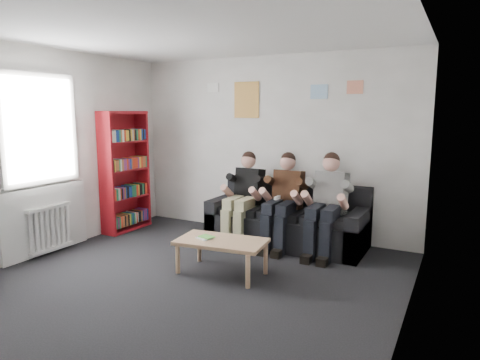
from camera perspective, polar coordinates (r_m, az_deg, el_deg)
The scene contains 14 objects.
room_shell at distance 4.39m, azimuth -9.25°, elevation 2.15°, with size 5.00×5.00×5.00m.
sofa at distance 6.17m, azimuth 6.36°, elevation -5.67°, with size 2.20×0.90×0.85m.
bookshelf at distance 6.98m, azimuth -15.03°, elevation 1.12°, with size 0.28×0.85×1.88m.
coffee_table at distance 5.00m, azimuth -2.49°, elevation -8.52°, with size 1.02×0.56×0.41m.
game_cases at distance 5.05m, azimuth -4.65°, elevation -7.63°, with size 0.18×0.15×0.03m.
person_left at distance 6.16m, azimuth 0.41°, elevation -2.33°, with size 0.39×0.84×1.30m.
person_middle at distance 5.90m, azimuth 5.70°, elevation -2.82°, with size 0.40×0.85×1.32m.
person_right at distance 5.71m, azimuth 11.42°, elevation -3.27°, with size 0.41×0.88×1.34m.
radiator at distance 6.22m, azimuth -23.98°, elevation -5.87°, with size 0.10×0.64×0.60m.
window at distance 6.14m, azimuth -24.82°, elevation 0.37°, with size 0.05×1.30×2.36m.
poster_large at distance 6.69m, azimuth 0.88°, elevation 10.63°, with size 0.42×0.01×0.55m, color #E0DD4F.
poster_blue at distance 6.26m, azimuth 10.50°, elevation 11.50°, with size 0.25×0.01×0.20m, color #44A1E7.
poster_pink at distance 6.13m, azimuth 15.08°, elevation 11.87°, with size 0.22×0.01×0.18m, color #CC3F7E.
poster_sign at distance 6.99m, azimuth -3.61°, elevation 12.19°, with size 0.20×0.01×0.14m, color white.
Camera 1 is at (2.63, -3.48, 1.87)m, focal length 32.00 mm.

